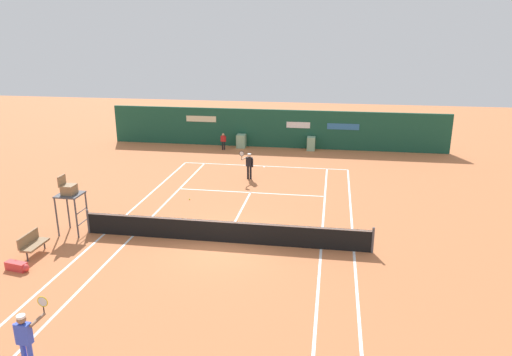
{
  "coord_description": "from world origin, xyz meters",
  "views": [
    {
      "loc": [
        4.22,
        -17.69,
        8.47
      ],
      "look_at": [
        0.28,
        6.53,
        0.8
      ],
      "focal_mm": 33.53,
      "sensor_mm": 36.0,
      "label": 1
    }
  ],
  "objects_px": {
    "equipment_bag": "(18,266)",
    "player_near_side": "(25,337)",
    "player_bench": "(33,243)",
    "ball_kid_centre_post": "(223,140)",
    "umpire_chair": "(69,194)",
    "tennis_ball_mid_court": "(190,199)",
    "player_on_baseline": "(249,164)"
  },
  "relations": [
    {
      "from": "ball_kid_centre_post",
      "to": "tennis_ball_mid_court",
      "type": "height_order",
      "value": "ball_kid_centre_post"
    },
    {
      "from": "player_on_baseline",
      "to": "ball_kid_centre_post",
      "type": "relative_size",
      "value": 1.45
    },
    {
      "from": "equipment_bag",
      "to": "player_on_baseline",
      "type": "distance_m",
      "value": 13.95
    },
    {
      "from": "ball_kid_centre_post",
      "to": "tennis_ball_mid_court",
      "type": "relative_size",
      "value": 18.15
    },
    {
      "from": "umpire_chair",
      "to": "player_bench",
      "type": "height_order",
      "value": "umpire_chair"
    },
    {
      "from": "player_near_side",
      "to": "tennis_ball_mid_court",
      "type": "xyz_separation_m",
      "value": [
        0.29,
        13.18,
        -0.97
      ]
    },
    {
      "from": "player_bench",
      "to": "ball_kid_centre_post",
      "type": "xyz_separation_m",
      "value": [
        3.52,
        17.83,
        0.2
      ]
    },
    {
      "from": "equipment_bag",
      "to": "tennis_ball_mid_court",
      "type": "xyz_separation_m",
      "value": [
        3.97,
        8.34,
        -0.13
      ]
    },
    {
      "from": "player_on_baseline",
      "to": "ball_kid_centre_post",
      "type": "distance_m",
      "value": 7.41
    },
    {
      "from": "umpire_chair",
      "to": "equipment_bag",
      "type": "distance_m",
      "value": 3.86
    },
    {
      "from": "umpire_chair",
      "to": "player_near_side",
      "type": "height_order",
      "value": "umpire_chair"
    },
    {
      "from": "player_near_side",
      "to": "equipment_bag",
      "type": "bearing_deg",
      "value": 129.9
    },
    {
      "from": "umpire_chair",
      "to": "player_on_baseline",
      "type": "distance_m",
      "value": 10.84
    },
    {
      "from": "equipment_bag",
      "to": "player_near_side",
      "type": "distance_m",
      "value": 6.14
    },
    {
      "from": "player_bench",
      "to": "player_on_baseline",
      "type": "xyz_separation_m",
      "value": [
        6.61,
        11.1,
        0.43
      ]
    },
    {
      "from": "umpire_chair",
      "to": "player_on_baseline",
      "type": "relative_size",
      "value": 1.45
    },
    {
      "from": "equipment_bag",
      "to": "ball_kid_centre_post",
      "type": "bearing_deg",
      "value": 80.2
    },
    {
      "from": "player_bench",
      "to": "umpire_chair",
      "type": "bearing_deg",
      "value": 168.79
    },
    {
      "from": "player_bench",
      "to": "ball_kid_centre_post",
      "type": "bearing_deg",
      "value": 168.83
    },
    {
      "from": "umpire_chair",
      "to": "tennis_ball_mid_court",
      "type": "relative_size",
      "value": 37.98
    },
    {
      "from": "player_on_baseline",
      "to": "player_near_side",
      "type": "bearing_deg",
      "value": 97.99
    },
    {
      "from": "player_near_side",
      "to": "ball_kid_centre_post",
      "type": "distance_m",
      "value": 23.96
    },
    {
      "from": "umpire_chair",
      "to": "player_near_side",
      "type": "relative_size",
      "value": 1.37
    },
    {
      "from": "player_bench",
      "to": "equipment_bag",
      "type": "height_order",
      "value": "player_bench"
    },
    {
      "from": "umpire_chair",
      "to": "player_near_side",
      "type": "xyz_separation_m",
      "value": [
        3.46,
        -8.34,
        -0.76
      ]
    },
    {
      "from": "tennis_ball_mid_court",
      "to": "player_bench",
      "type": "bearing_deg",
      "value": -120.69
    },
    {
      "from": "umpire_chair",
      "to": "equipment_bag",
      "type": "height_order",
      "value": "umpire_chair"
    },
    {
      "from": "equipment_bag",
      "to": "tennis_ball_mid_court",
      "type": "relative_size",
      "value": 14.37
    },
    {
      "from": "tennis_ball_mid_court",
      "to": "player_on_baseline",
      "type": "bearing_deg",
      "value": 59.06
    },
    {
      "from": "player_bench",
      "to": "equipment_bag",
      "type": "relative_size",
      "value": 1.31
    },
    {
      "from": "player_bench",
      "to": "tennis_ball_mid_court",
      "type": "bearing_deg",
      "value": 149.31
    },
    {
      "from": "player_bench",
      "to": "player_near_side",
      "type": "relative_size",
      "value": 0.68
    }
  ]
}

